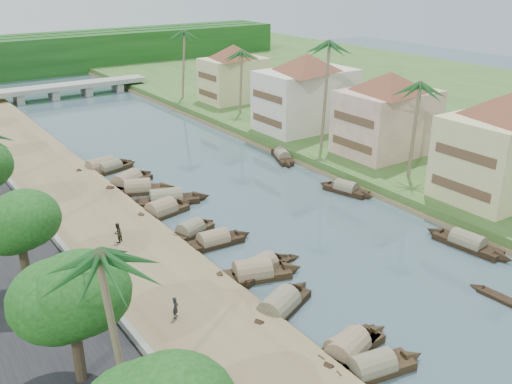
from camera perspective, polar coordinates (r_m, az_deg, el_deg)
ground at (r=49.28m, az=8.28°, el=-5.49°), size 220.00×220.00×0.00m
left_bank at (r=57.99m, az=-17.52°, el=-1.57°), size 10.00×180.00×0.80m
right_bank at (r=74.73m, az=8.79°, el=4.58°), size 16.00×180.00×1.20m
retaining_wall at (r=56.73m, az=-21.64°, el=-1.60°), size 0.40×180.00×1.10m
far_right_fill at (r=102.99m, az=24.22°, el=7.66°), size 60.00×220.00×1.15m
treeline at (r=136.39m, az=-21.87°, el=12.54°), size 120.00×14.00×8.00m
bridge at (r=110.01m, az=-18.13°, el=9.91°), size 28.00×4.00×2.40m
building_near at (r=59.78m, az=23.58°, el=4.41°), size 14.85×14.85×10.20m
building_mid at (r=69.92m, az=13.02°, el=7.79°), size 14.11×14.11×9.70m
building_far at (r=79.09m, az=5.05°, el=10.04°), size 15.59×15.59×10.20m
building_distant at (r=95.70m, az=-2.24°, el=11.85°), size 12.62×12.62×9.20m
sampan_0 at (r=35.58m, az=11.50°, el=-16.91°), size 7.63×2.86×2.00m
sampan_1 at (r=36.61m, az=9.14°, el=-15.45°), size 7.66×3.96×2.23m
sampan_2 at (r=36.91m, az=9.10°, el=-15.10°), size 7.64×2.13×2.02m
sampan_3 at (r=40.08m, az=2.31°, el=-11.49°), size 8.50×5.03×2.28m
sampan_4 at (r=44.02m, az=-0.35°, el=-8.17°), size 8.34×4.16×2.31m
sampan_5 at (r=44.75m, az=0.50°, el=-7.63°), size 6.86×3.07×2.15m
sampan_6 at (r=50.97m, az=-6.56°, el=-3.92°), size 6.62×3.49×1.98m
sampan_7 at (r=49.00m, az=-4.28°, el=-4.94°), size 7.50×2.04×2.00m
sampan_8 at (r=55.36m, az=-9.42°, el=-1.91°), size 7.78×3.29×2.33m
sampan_9 at (r=58.00m, az=-8.97°, el=-0.76°), size 9.25×4.56×2.30m
sampan_10 at (r=61.22m, az=-11.74°, el=0.28°), size 8.10×4.44×2.21m
sampan_11 at (r=63.20m, az=-12.78°, el=0.89°), size 8.75×5.91×2.51m
sampan_12 at (r=68.20m, az=-14.38°, el=2.28°), size 7.61×3.19×1.84m
sampan_13 at (r=68.61m, az=-15.25°, el=2.32°), size 8.92×3.30×2.37m
sampan_14 at (r=51.73m, az=20.39°, el=-4.83°), size 2.36×8.31×2.01m
sampan_15 at (r=60.71m, az=8.98°, el=0.28°), size 3.20×6.84×1.86m
sampan_16 at (r=70.40m, az=2.65°, el=3.57°), size 4.15×7.51×1.89m
canoe_0 at (r=44.96m, az=23.99°, el=-10.05°), size 1.27×6.48×0.85m
canoe_1 at (r=46.23m, az=1.68°, el=-7.06°), size 5.12×1.59×0.82m
canoe_2 at (r=58.65m, az=-10.94°, el=-0.97°), size 4.44×3.38×0.71m
palm_1 at (r=61.22m, az=15.91°, el=10.10°), size 3.20×3.20×11.42m
palm_2 at (r=69.15m, az=7.06°, el=14.31°), size 3.20×3.20×14.28m
palm_3 at (r=86.19m, az=-1.63°, el=13.67°), size 3.20×3.20×10.79m
palm_4 at (r=26.21m, az=-14.34°, el=-6.22°), size 3.20×3.20×10.76m
palm_7 at (r=97.66m, az=-7.55°, el=15.43°), size 3.20×3.20×12.48m
tree_1 at (r=31.12m, az=-18.07°, el=-9.97°), size 5.23×5.23×7.41m
tree_2 at (r=40.72m, az=-22.72°, el=-2.88°), size 4.71×4.71×7.20m
tree_6 at (r=83.83m, az=6.87°, el=10.30°), size 4.18×4.18×6.51m
person_near at (r=38.36m, az=-8.05°, el=-11.35°), size 0.65×0.66×1.53m
person_far at (r=48.90m, az=-13.68°, el=-3.98°), size 1.05×1.02×1.70m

